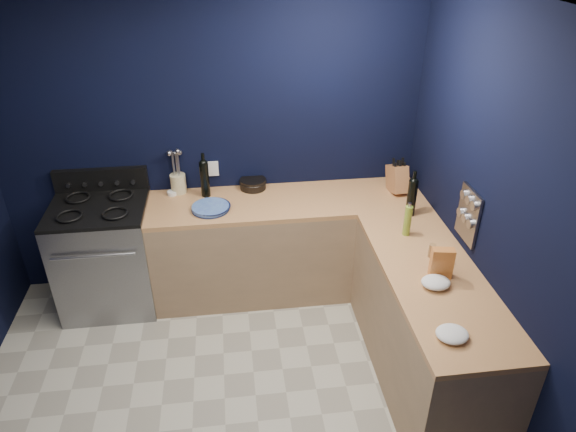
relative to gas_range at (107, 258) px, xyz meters
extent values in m
cube|color=#B3AF9D|center=(0.93, -1.42, -0.47)|extent=(3.50, 3.50, 0.02)
cube|color=silver|center=(0.93, -1.42, 2.15)|extent=(3.50, 3.50, 0.02)
cube|color=black|center=(0.93, 0.34, 0.84)|extent=(3.50, 0.02, 2.60)
cube|color=black|center=(2.69, -1.42, 0.84)|extent=(0.02, 3.50, 2.60)
cube|color=#9D7B59|center=(1.53, 0.02, -0.03)|extent=(2.30, 0.63, 0.86)
cube|color=#955E35|center=(1.53, 0.02, 0.42)|extent=(2.30, 0.63, 0.04)
cube|color=#9D7B59|center=(2.37, -1.13, -0.03)|extent=(0.63, 1.67, 0.86)
cube|color=#955E35|center=(2.37, -1.13, 0.42)|extent=(0.63, 1.67, 0.04)
cube|color=gray|center=(0.00, 0.00, 0.00)|extent=(0.76, 0.66, 0.92)
cube|color=black|center=(0.00, -0.32, -0.01)|extent=(0.59, 0.02, 0.42)
cube|color=black|center=(0.00, 0.00, 0.48)|extent=(0.76, 0.66, 0.03)
cube|color=black|center=(0.00, 0.30, 0.58)|extent=(0.76, 0.06, 0.20)
cube|color=gray|center=(2.67, -0.87, 0.72)|extent=(0.02, 0.28, 0.38)
cube|color=white|center=(0.93, 0.32, 0.62)|extent=(0.09, 0.02, 0.13)
cylinder|color=#3B50AD|center=(0.90, -0.08, 0.46)|extent=(0.30, 0.30, 0.04)
cylinder|color=white|center=(0.57, 0.23, 0.46)|extent=(0.09, 0.09, 0.03)
cylinder|color=beige|center=(0.63, 0.27, 0.52)|extent=(0.16, 0.16, 0.16)
cylinder|color=black|center=(0.86, 0.17, 0.59)|extent=(0.08, 0.08, 0.31)
cylinder|color=black|center=(1.26, 0.26, 0.48)|extent=(0.24, 0.24, 0.09)
cube|color=#955F37|center=(2.48, 0.06, 0.55)|extent=(0.15, 0.28, 0.28)
cylinder|color=black|center=(2.46, -0.35, 0.59)|extent=(0.09, 0.09, 0.30)
cylinder|color=olive|center=(2.34, -0.63, 0.56)|extent=(0.07, 0.07, 0.24)
cylinder|color=olive|center=(2.42, -0.93, 0.49)|extent=(0.06, 0.06, 0.10)
cylinder|color=olive|center=(2.49, -1.00, 0.48)|extent=(0.06, 0.06, 0.09)
cube|color=#A33824|center=(2.39, -1.15, 0.55)|extent=(0.15, 0.09, 0.21)
ellipsoid|color=white|center=(2.32, -1.25, 0.47)|extent=(0.23, 0.22, 0.07)
ellipsoid|color=white|center=(2.24, -1.71, 0.47)|extent=(0.19, 0.17, 0.06)
camera|label=1|loc=(1.06, -3.74, 2.50)|focal=32.28mm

